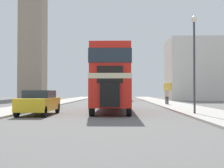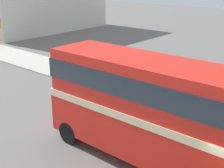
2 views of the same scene
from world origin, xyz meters
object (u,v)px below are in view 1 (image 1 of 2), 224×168
(double_decker_bus, at_px, (112,76))
(car_parked_near, at_px, (39,102))
(street_lamp, at_px, (194,50))
(church_tower, at_px, (33,3))
(bus_distant, at_px, (122,86))
(pedestrian_walking, at_px, (167,95))

(double_decker_bus, distance_m, car_parked_near, 5.92)
(street_lamp, xyz_separation_m, church_tower, (-22.61, 46.12, 16.13))
(bus_distant, distance_m, church_tower, 29.06)
(car_parked_near, xyz_separation_m, pedestrian_walking, (9.84, 13.39, 0.27))
(car_parked_near, xyz_separation_m, street_lamp, (9.42, -0.10, 3.18))
(church_tower, bearing_deg, double_decker_bus, -67.51)
(bus_distant, height_order, car_parked_near, bus_distant)
(pedestrian_walking, bearing_deg, street_lamp, -91.81)
(car_parked_near, relative_size, pedestrian_walking, 2.81)
(pedestrian_walking, distance_m, street_lamp, 13.81)
(pedestrian_walking, height_order, church_tower, church_tower)
(double_decker_bus, bearing_deg, car_parked_near, -140.62)
(double_decker_bus, relative_size, bus_distant, 1.17)
(car_parked_near, xyz_separation_m, church_tower, (-13.19, 46.02, 19.31))
(street_lamp, bearing_deg, pedestrian_walking, 88.19)
(double_decker_bus, xyz_separation_m, car_parked_near, (-4.37, -3.59, -1.76))
(bus_distant, relative_size, car_parked_near, 2.02)
(car_parked_near, distance_m, street_lamp, 9.94)
(pedestrian_walking, height_order, street_lamp, street_lamp)
(bus_distant, bearing_deg, double_decker_bus, -92.09)
(car_parked_near, bearing_deg, pedestrian_walking, 53.68)
(double_decker_bus, distance_m, bus_distant, 28.84)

